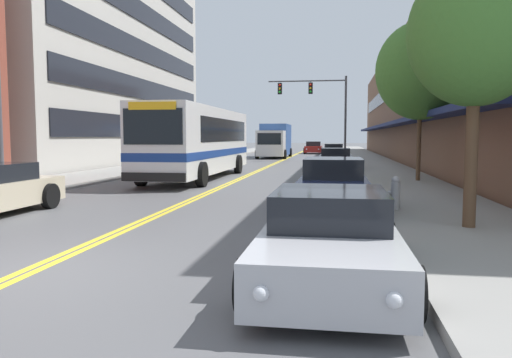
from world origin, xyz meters
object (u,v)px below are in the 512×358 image
street_tree_right_near (476,33)px  street_tree_right_mid (421,71)px  car_silver_parked_right_foreground (329,240)px  car_navy_parked_right_far (333,188)px  city_bus (199,139)px  street_lamp_left_near (6,35)px  car_black_parked_left_near (213,156)px  traffic_signal_mast (319,101)px  fire_hydrant (395,193)px  car_red_moving_lead (314,148)px  car_charcoal_parked_right_end (336,160)px  car_dark_grey_parked_right_mid (334,152)px  box_truck (275,141)px

street_tree_right_near → street_tree_right_mid: (0.73, 11.01, 0.68)m
car_silver_parked_right_foreground → car_navy_parked_right_far: bearing=89.9°
city_bus → street_lamp_left_near: (-2.95, -9.94, 3.05)m
car_black_parked_left_near → traffic_signal_mast: size_ratio=0.63×
city_bus → car_navy_parked_right_far: size_ratio=2.56×
street_lamp_left_near → fire_hydrant: bearing=-2.4°
street_tree_right_mid → car_red_moving_lead: bearing=99.0°
traffic_signal_mast → car_charcoal_parked_right_end: bearing=-83.3°
car_navy_parked_right_far → car_charcoal_parked_right_end: size_ratio=1.06×
car_dark_grey_parked_right_mid → street_lamp_left_near: size_ratio=0.55×
car_dark_grey_parked_right_mid → box_truck: (-5.56, 1.94, 0.99)m
car_red_moving_lead → street_tree_right_mid: bearing=-81.0°
car_navy_parked_right_far → fire_hydrant: size_ratio=5.69×
car_red_moving_lead → street_tree_right_mid: (6.00, -37.80, 4.01)m
city_bus → car_black_parked_left_near: 12.08m
city_bus → car_navy_parked_right_far: city_bus is taller
fire_hydrant → box_truck: bearing=101.9°
car_black_parked_left_near → car_charcoal_parked_right_end: size_ratio=0.98×
street_tree_right_near → fire_hydrant: (-1.18, 2.34, -3.42)m
traffic_signal_mast → street_tree_right_mid: (4.78, -20.06, -0.25)m
car_dark_grey_parked_right_mid → car_red_moving_lead: car_red_moving_lead is taller
car_charcoal_parked_right_end → traffic_signal_mast: (-1.37, 11.73, 4.31)m
car_silver_parked_right_foreground → street_tree_right_near: size_ratio=0.84×
city_bus → street_tree_right_near: (9.15, -12.73, 2.14)m
car_charcoal_parked_right_end → fire_hydrant: (1.50, -17.01, -0.04)m
box_truck → car_navy_parked_right_far: bearing=-80.6°
car_silver_parked_right_foreground → fire_hydrant: (1.57, 6.07, 0.00)m
car_charcoal_parked_right_end → street_lamp_left_near: size_ratio=0.54×
fire_hydrant → city_bus: bearing=127.5°
street_lamp_left_near → street_tree_right_near: street_lamp_left_near is taller
car_black_parked_left_near → car_charcoal_parked_right_end: car_charcoal_parked_right_end is taller
car_dark_grey_parked_right_mid → street_lamp_left_near: bearing=-106.1°
street_lamp_left_near → fire_hydrant: size_ratio=9.90×
street_tree_right_near → car_dark_grey_parked_right_mid: bearing=94.7°
car_silver_parked_right_foreground → car_dark_grey_parked_right_mid: (-0.11, 38.62, 0.05)m
car_navy_parked_right_far → car_charcoal_parked_right_end: 16.75m
car_black_parked_left_near → street_lamp_left_near: (-0.68, -21.74, 4.31)m
car_red_moving_lead → city_bus: bearing=-96.1°
city_bus → car_navy_parked_right_far: bearing=-57.7°
city_bus → car_charcoal_parked_right_end: city_bus is taller
city_bus → car_black_parked_left_near: bearing=100.9°
city_bus → car_silver_parked_right_foreground: size_ratio=2.72×
traffic_signal_mast → car_red_moving_lead: bearing=93.9°
box_truck → fire_hydrant: size_ratio=9.38×
city_bus → fire_hydrant: city_bus is taller
fire_hydrant → street_tree_right_mid: bearing=77.6°
car_dark_grey_parked_right_mid → street_tree_right_mid: size_ratio=0.70×
street_tree_right_mid → box_truck: bearing=109.5°
car_navy_parked_right_far → street_tree_right_near: 5.04m
car_silver_parked_right_foreground → street_tree_right_near: (2.75, 3.73, 3.42)m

